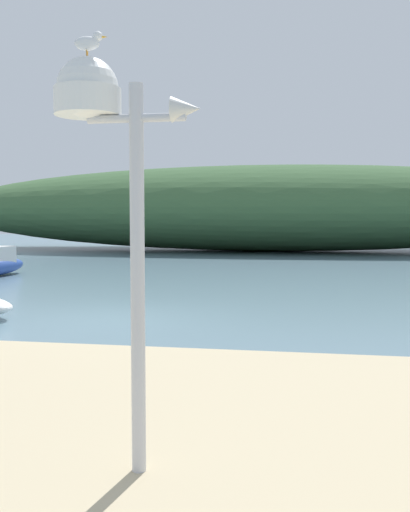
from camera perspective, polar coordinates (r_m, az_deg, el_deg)
The scene contains 4 objects.
ground_plane at distance 13.53m, azimuth -9.03°, elevation -6.13°, with size 120.00×120.00×0.00m, color slate.
distant_hill at distance 40.05m, azimuth 5.86°, elevation 4.74°, with size 47.51×12.32×5.88m, color #3D6038.
mast_structure at distance 4.91m, azimuth -10.26°, elevation 12.38°, with size 1.22×0.55×3.46m.
seagull_on_radar at distance 5.10m, azimuth -11.47°, elevation 20.10°, with size 0.28×0.13×0.20m.
Camera 1 is at (4.32, -12.60, 2.35)m, focal length 40.31 mm.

